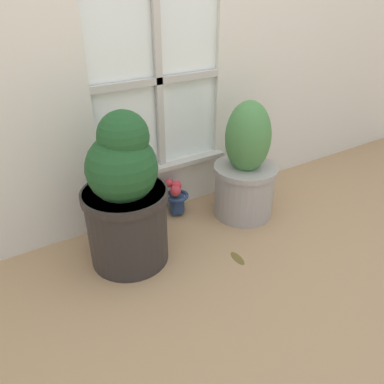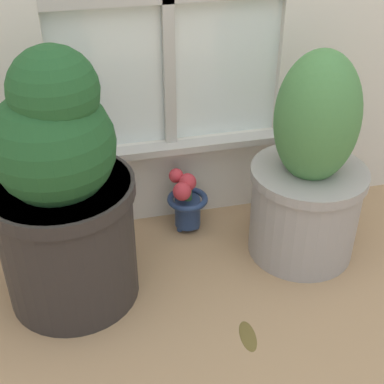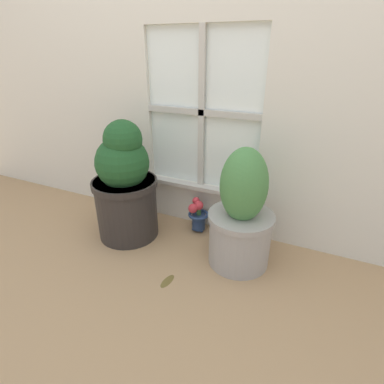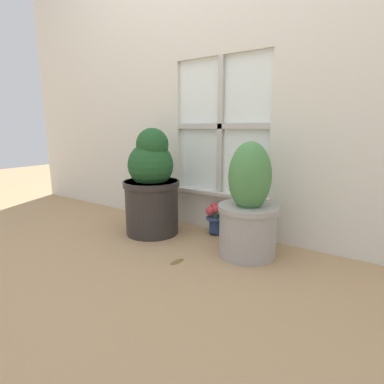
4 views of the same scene
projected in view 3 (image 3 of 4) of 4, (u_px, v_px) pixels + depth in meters
ground_plane at (158, 272)px, 1.64m from camera, size 10.00×10.00×0.00m
wall_with_window at (204, 15)px, 1.58m from camera, size 4.40×0.10×2.50m
potted_plant_left at (125, 186)px, 1.83m from camera, size 0.40×0.40×0.75m
potted_plant_right at (241, 217)px, 1.60m from camera, size 0.36×0.36×0.68m
flower_vase at (198, 215)px, 1.97m from camera, size 0.14×0.14×0.23m
fallen_leaf at (167, 281)px, 1.57m from camera, size 0.05×0.11×0.01m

